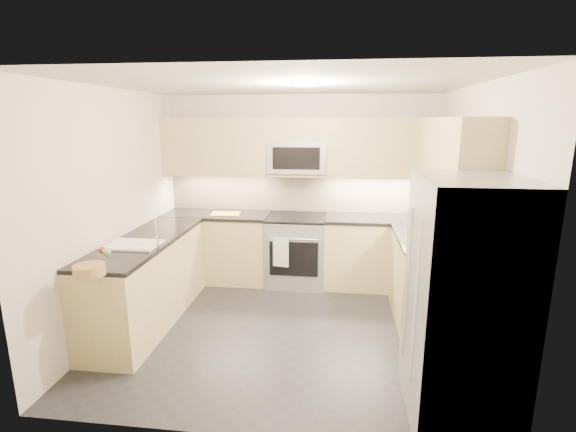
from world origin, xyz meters
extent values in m
cube|color=#26262B|center=(0.00, 0.00, 0.00)|extent=(3.60, 3.20, 0.00)
cube|color=beige|center=(0.00, 0.00, 2.50)|extent=(3.60, 3.20, 0.02)
cube|color=beige|center=(0.00, 1.60, 1.25)|extent=(3.60, 0.02, 2.50)
cube|color=beige|center=(0.00, -1.60, 1.25)|extent=(3.60, 0.02, 2.50)
cube|color=beige|center=(-1.80, 0.00, 1.25)|extent=(0.02, 3.20, 2.50)
cube|color=beige|center=(1.80, 0.00, 1.25)|extent=(0.02, 3.20, 2.50)
cube|color=tan|center=(-1.09, 1.30, 0.45)|extent=(1.42, 0.60, 0.90)
cube|color=tan|center=(1.09, 1.30, 0.45)|extent=(1.42, 0.60, 0.90)
cube|color=tan|center=(1.50, 0.15, 0.45)|extent=(0.60, 1.70, 0.90)
cube|color=tan|center=(-1.50, 0.00, 0.45)|extent=(0.60, 2.00, 0.90)
cube|color=black|center=(-1.09, 1.30, 0.92)|extent=(1.42, 0.63, 0.04)
cube|color=black|center=(1.09, 1.30, 0.92)|extent=(1.42, 0.63, 0.04)
cube|color=black|center=(1.50, 0.15, 0.92)|extent=(0.63, 1.70, 0.04)
cube|color=black|center=(-1.50, 0.00, 0.92)|extent=(0.63, 2.00, 0.04)
cube|color=tan|center=(0.00, 1.43, 1.83)|extent=(3.60, 0.35, 0.75)
cube|color=tan|center=(1.62, 0.28, 1.83)|extent=(0.35, 1.95, 0.75)
cube|color=#C5B08E|center=(0.00, 1.60, 1.20)|extent=(3.60, 0.01, 0.51)
cube|color=#C5B08E|center=(1.80, 0.45, 1.20)|extent=(0.01, 2.30, 0.51)
cube|color=#97989E|center=(0.00, 1.28, 0.46)|extent=(0.76, 0.65, 0.91)
cube|color=black|center=(0.00, 1.28, 0.92)|extent=(0.76, 0.65, 0.03)
cube|color=black|center=(0.00, 0.95, 0.45)|extent=(0.62, 0.02, 0.45)
cylinder|color=#B2B5BA|center=(0.00, 0.93, 0.72)|extent=(0.60, 0.02, 0.02)
cube|color=#A0A3A8|center=(0.00, 1.40, 1.70)|extent=(0.76, 0.40, 0.40)
cube|color=black|center=(0.00, 1.20, 1.70)|extent=(0.60, 0.01, 0.28)
cube|color=#A8ACB0|center=(1.45, -1.15, 0.90)|extent=(0.70, 0.90, 1.80)
cylinder|color=#B2B5BA|center=(1.08, -1.33, 0.95)|extent=(0.02, 0.02, 1.20)
cylinder|color=#B2B5BA|center=(1.08, -0.97, 0.95)|extent=(0.02, 0.02, 1.20)
cube|color=white|center=(-1.50, -0.25, 0.88)|extent=(0.52, 0.38, 0.16)
cylinder|color=silver|center=(-1.24, -0.25, 1.08)|extent=(0.03, 0.03, 0.28)
cylinder|color=#4FB954|center=(1.64, 1.30, 1.03)|extent=(0.37, 0.37, 0.18)
cube|color=orange|center=(-0.95, 1.26, 0.95)|extent=(0.40, 0.30, 0.01)
cylinder|color=#A8804E|center=(-1.46, -1.07, 0.99)|extent=(0.27, 0.27, 0.09)
sphere|color=#B21420|center=(-1.51, -0.77, 1.05)|extent=(0.06, 0.06, 0.06)
sphere|color=#71BA4F|center=(-1.45, -0.80, 1.05)|extent=(0.07, 0.07, 0.07)
cube|color=silver|center=(-0.16, 0.91, 0.55)|extent=(0.20, 0.05, 0.38)
camera|label=1|loc=(0.53, -4.05, 2.18)|focal=26.00mm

